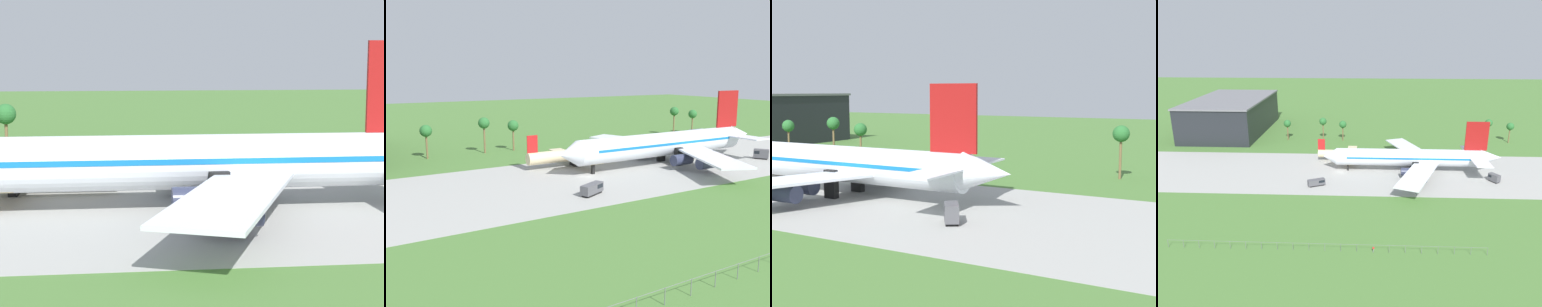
{
  "view_description": "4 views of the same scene",
  "coord_description": "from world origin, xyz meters",
  "views": [
    {
      "loc": [
        16.68,
        -79.24,
        18.12
      ],
      "look_at": [
        25.96,
        2.05,
        6.74
      ],
      "focal_mm": 65.0,
      "sensor_mm": 36.0,
      "label": 1
    },
    {
      "loc": [
        -54.43,
        -87.66,
        25.47
      ],
      "look_at": [
        -1.59,
        2.05,
        5.74
      ],
      "focal_mm": 40.0,
      "sensor_mm": 36.0,
      "label": 2
    },
    {
      "loc": [
        93.82,
        -72.33,
        18.94
      ],
      "look_at": [
        53.52,
        2.05,
        9.01
      ],
      "focal_mm": 50.0,
      "sensor_mm": 36.0,
      "label": 3
    },
    {
      "loc": [
        10.05,
        -135.77,
        52.43
      ],
      "look_at": [
        3.52,
        5.0,
        6.0
      ],
      "focal_mm": 35.0,
      "sensor_mm": 36.0,
      "label": 4
    }
  ],
  "objects": [
    {
      "name": "palm_tree_row",
      "position": [
        21.16,
        43.9,
        8.67
      ],
      "size": [
        112.75,
        3.6,
        11.64
      ],
      "color": "brown",
      "rests_on": "ground_plane"
    },
    {
      "name": "jet_airliner",
      "position": [
        27.79,
        2.05,
        5.67
      ],
      "size": [
        68.52,
        60.86,
        20.12
      ],
      "color": "silver",
      "rests_on": "ground_plane"
    },
    {
      "name": "regional_aircraft",
      "position": [
        3.42,
        13.05,
        3.09
      ],
      "size": [
        27.65,
        24.85,
        9.39
      ],
      "color": "beige",
      "rests_on": "ground_plane"
    }
  ]
}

